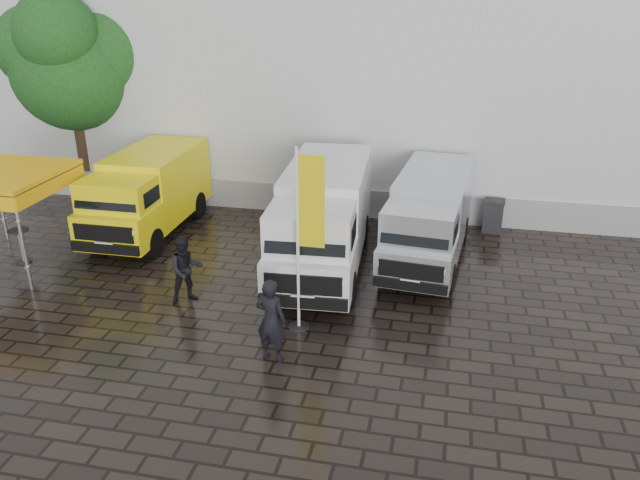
# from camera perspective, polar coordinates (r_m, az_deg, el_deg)

# --- Properties ---
(ground) EXTENTS (120.00, 120.00, 0.00)m
(ground) POSITION_cam_1_polar(r_m,az_deg,el_deg) (15.08, -0.95, -8.33)
(ground) COLOR black
(ground) RESTS_ON ground
(exhibition_hall) EXTENTS (44.00, 16.00, 12.00)m
(exhibition_hall) POSITION_cam_1_polar(r_m,az_deg,el_deg) (28.62, 10.77, 18.90)
(exhibition_hall) COLOR silver
(exhibition_hall) RESTS_ON ground
(hall_plinth) EXTENTS (44.00, 0.15, 1.00)m
(hall_plinth) POSITION_cam_1_polar(r_m,az_deg,el_deg) (21.79, 8.92, 3.00)
(hall_plinth) COLOR gray
(hall_plinth) RESTS_ON ground
(van_yellow) EXTENTS (2.20, 5.63, 2.59)m
(van_yellow) POSITION_cam_1_polar(r_m,az_deg,el_deg) (20.98, -15.49, 3.95)
(van_yellow) COLOR yellow
(van_yellow) RESTS_ON ground
(van_white) EXTENTS (2.62, 6.74, 2.87)m
(van_white) POSITION_cam_1_polar(r_m,az_deg,el_deg) (17.62, 0.29, 1.67)
(van_white) COLOR white
(van_white) RESTS_ON ground
(van_silver) EXTENTS (2.51, 6.02, 2.54)m
(van_silver) POSITION_cam_1_polar(r_m,az_deg,el_deg) (18.46, 9.94, 1.77)
(van_silver) COLOR silver
(van_silver) RESTS_ON ground
(canopy_tent) EXTENTS (3.18, 3.18, 2.81)m
(canopy_tent) POSITION_cam_1_polar(r_m,az_deg,el_deg) (19.75, -27.22, 5.11)
(canopy_tent) COLOR silver
(canopy_tent) RESTS_ON ground
(flagpole) EXTENTS (0.88, 0.50, 4.47)m
(flagpole) POSITION_cam_1_polar(r_m,az_deg,el_deg) (14.12, -1.36, 0.59)
(flagpole) COLOR black
(flagpole) RESTS_ON ground
(tree) EXTENTS (4.33, 4.35, 7.78)m
(tree) POSITION_cam_1_polar(r_m,az_deg,el_deg) (25.11, -21.79, 14.90)
(tree) COLOR black
(tree) RESTS_ON ground
(cocktail_table) EXTENTS (0.60, 0.60, 1.03)m
(cocktail_table) POSITION_cam_1_polar(r_m,az_deg,el_deg) (20.35, -25.67, -0.51)
(cocktail_table) COLOR black
(cocktail_table) RESTS_ON ground
(wheelie_bin) EXTENTS (0.72, 0.72, 1.10)m
(wheelie_bin) POSITION_cam_1_polar(r_m,az_deg,el_deg) (21.41, 15.56, 2.19)
(wheelie_bin) COLOR black
(wheelie_bin) RESTS_ON ground
(person_front) EXTENTS (0.79, 0.60, 1.96)m
(person_front) POSITION_cam_1_polar(r_m,az_deg,el_deg) (13.62, -4.49, -7.32)
(person_front) COLOR black
(person_front) RESTS_ON ground
(person_tent) EXTENTS (1.10, 1.06, 1.79)m
(person_tent) POSITION_cam_1_polar(r_m,az_deg,el_deg) (16.38, -12.14, -2.65)
(person_tent) COLOR black
(person_tent) RESTS_ON ground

